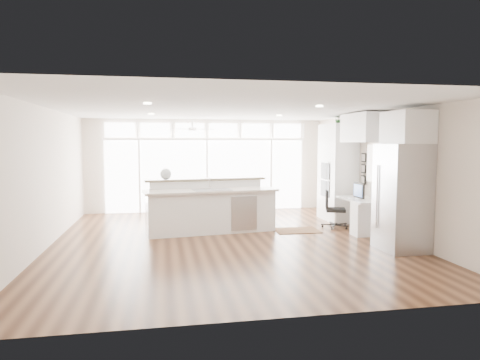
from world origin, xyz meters
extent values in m
cube|color=#3C2112|center=(0.00, 0.00, -0.01)|extent=(7.00, 8.00, 0.02)
cube|color=silver|center=(0.00, 0.00, 2.70)|extent=(7.00, 8.00, 0.02)
cube|color=beige|center=(0.00, 4.00, 1.35)|extent=(7.00, 0.04, 2.70)
cube|color=beige|center=(0.00, -4.00, 1.35)|extent=(7.00, 0.04, 2.70)
cube|color=beige|center=(-3.50, 0.00, 1.35)|extent=(0.04, 8.00, 2.70)
cube|color=beige|center=(3.50, 0.00, 1.35)|extent=(0.04, 8.00, 2.70)
cube|color=white|center=(0.00, 3.94, 1.05)|extent=(5.80, 0.06, 2.08)
cube|color=white|center=(0.00, 3.94, 2.38)|extent=(5.90, 0.06, 0.40)
cube|color=white|center=(3.46, 0.30, 1.55)|extent=(0.04, 0.85, 0.85)
cube|color=white|center=(-0.50, 2.80, 2.48)|extent=(1.16, 1.16, 0.32)
cube|color=#EBE4C7|center=(0.00, 0.20, 2.68)|extent=(3.40, 3.00, 0.02)
cube|color=white|center=(3.17, 1.80, 1.25)|extent=(0.64, 1.20, 2.50)
cube|color=white|center=(3.13, 0.30, 0.38)|extent=(0.72, 1.30, 0.76)
cube|color=white|center=(3.17, 0.30, 2.35)|extent=(0.64, 1.30, 0.64)
cube|color=#AFB0B4|center=(3.11, -1.35, 1.00)|extent=(0.76, 0.90, 2.00)
cube|color=white|center=(3.17, -1.35, 2.30)|extent=(0.64, 0.90, 0.60)
cube|color=black|center=(3.46, 0.92, 1.40)|extent=(0.06, 0.22, 0.80)
cube|color=white|center=(-0.23, 0.93, 0.59)|extent=(3.10, 1.49, 1.18)
cube|color=#3C2213|center=(1.73, 0.70, 0.01)|extent=(1.02, 0.75, 0.01)
cube|color=black|center=(2.74, 0.86, 0.44)|extent=(0.57, 0.55, 0.88)
sphere|color=silver|center=(-1.22, 1.21, 1.31)|extent=(0.26, 0.26, 0.26)
cube|color=black|center=(3.05, 0.30, 0.95)|extent=(0.09, 0.45, 0.38)
cube|color=silver|center=(2.88, 0.30, 0.77)|extent=(0.14, 0.29, 0.01)
imported|color=#295F28|center=(3.17, 1.80, 2.60)|extent=(0.28, 0.30, 0.21)
camera|label=1|loc=(-1.30, -8.61, 2.02)|focal=32.00mm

